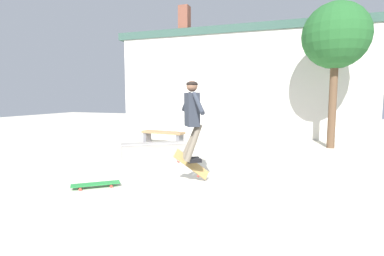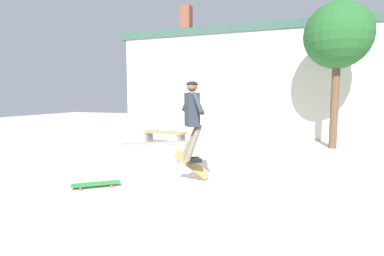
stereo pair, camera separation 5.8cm
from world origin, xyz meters
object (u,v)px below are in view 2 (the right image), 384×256
object	(u,v)px
park_bench	(165,135)
skateboard_resting	(96,184)
skate_ledge	(155,152)
skater	(192,114)
skateboard_flipping	(192,165)
tree_right	(338,37)

from	to	relation	value
park_bench	skateboard_resting	xyz separation A→B (m)	(1.03, -5.16, -0.26)
park_bench	skate_ledge	world-z (taller)	skate_ledge
skater	skateboard_flipping	xyz separation A→B (m)	(-0.04, 0.10, -1.02)
skateboard_flipping	skateboard_resting	xyz separation A→B (m)	(-1.59, -0.91, -0.29)
tree_right	skateboard_resting	world-z (taller)	tree_right
skater	skateboard_flipping	size ratio (longest dim) A/B	2.33
skater	skateboard_resting	distance (m)	2.24
skateboard_resting	skate_ledge	bearing A→B (deg)	-127.65
tree_right	skateboard_flipping	size ratio (longest dim) A/B	7.01
tree_right	skateboard_resting	xyz separation A→B (m)	(-4.57, -6.22, -3.52)
skate_ledge	skateboard_flipping	bearing A→B (deg)	-78.08
tree_right	skateboard_flipping	distance (m)	6.89
skater	skateboard_resting	xyz separation A→B (m)	(-1.63, -0.81, -1.31)
skater	park_bench	bearing A→B (deg)	86.06
skateboard_flipping	skateboard_resting	distance (m)	1.85
skate_ledge	tree_right	bearing A→B (deg)	4.79
skate_ledge	skateboard_flipping	world-z (taller)	skateboard_flipping
tree_right	park_bench	bearing A→B (deg)	-169.28
tree_right	skateboard_flipping	bearing A→B (deg)	-119.36
skater	skateboard_resting	size ratio (longest dim) A/B	1.91
park_bench	skate_ledge	xyz separation A→B (m)	(0.97, -2.66, -0.09)
skate_ledge	park_bench	bearing A→B (deg)	76.07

